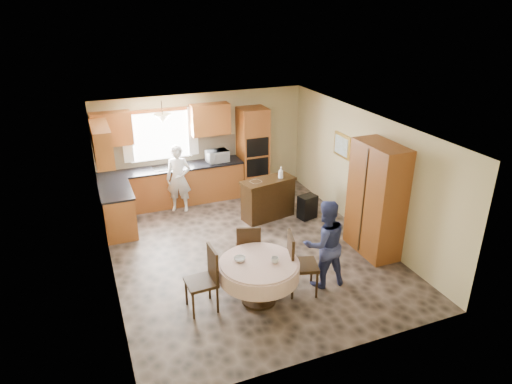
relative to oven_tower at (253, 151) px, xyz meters
The scene contains 36 objects.
floor 3.11m from the oven_tower, 113.15° to the right, with size 5.00×6.00×0.01m, color brown.
ceiling 3.26m from the oven_tower, 113.15° to the right, with size 5.00×6.00×0.01m, color white.
wall_back 1.21m from the oven_tower, 164.91° to the left, with size 5.00×0.02×2.50m, color tan.
wall_front 5.81m from the oven_tower, 101.43° to the right, with size 5.00×0.02×2.50m, color tan.
wall_left 4.54m from the oven_tower, 143.61° to the right, with size 0.02×6.00×2.50m, color tan.
wall_right 3.02m from the oven_tower, 63.35° to the right, with size 0.02×6.00×2.50m, color tan.
window 2.24m from the oven_tower, behind, with size 1.40×0.03×1.10m, color white.
curtain_left 2.97m from the oven_tower, behind, with size 0.22×0.02×1.15m, color white.
curtain_right 1.54m from the oven_tower, behind, with size 0.22×0.02×1.15m, color white.
base_cab_back 2.09m from the oven_tower, behind, with size 3.30×0.60×0.88m, color #AB5D2D.
counter_back 2.01m from the oven_tower, behind, with size 3.30×0.64×0.04m, color black.
base_cab_left 3.52m from the oven_tower, 165.12° to the right, with size 0.60×1.20×0.88m, color #AB5D2D.
counter_left 3.47m from the oven_tower, 165.12° to the right, with size 0.64×1.20×0.04m, color black.
backsplash 2.03m from the oven_tower, behind, with size 3.30×0.02×0.55m, color #CEB891.
wall_cab_left 3.31m from the oven_tower, behind, with size 0.85×0.33×0.72m, color #B9612E.
wall_cab_right 1.32m from the oven_tower, behind, with size 0.90×0.33×0.72m, color #B9612E.
wall_cab_side 3.70m from the oven_tower, 165.67° to the right, with size 0.33×1.20×0.72m, color #B9612E.
oven_tower is the anchor object (origin of this frame).
oven_upper 0.37m from the oven_tower, 90.00° to the right, with size 0.56×0.01×0.45m, color black.
oven_lower 0.44m from the oven_tower, 90.00° to the right, with size 0.56×0.01×0.45m, color black.
pendant 2.40m from the oven_tower, behind, with size 0.36×0.36×0.18m, color beige.
sideboard 1.64m from the oven_tower, 98.75° to the right, with size 1.19×0.49×0.85m, color #34210E.
space_heater 2.08m from the oven_tower, 72.69° to the right, with size 0.39×0.27×0.53m, color black.
cupboard 3.69m from the oven_tower, 73.16° to the right, with size 0.56×1.13×2.15m, color #AB5D2D.
dining_table 4.50m from the oven_tower, 110.18° to the right, with size 1.28×1.28×0.73m.
chair_left 4.72m from the oven_tower, 120.23° to the right, with size 0.47×0.47×1.04m.
chair_back 3.77m from the oven_tower, 112.58° to the right, with size 0.54×0.54×0.99m.
chair_right 4.32m from the oven_tower, 101.62° to the right, with size 0.58×0.58×1.08m.
framed_picture 2.35m from the oven_tower, 54.93° to the right, with size 0.06×0.60×0.50m.
microwave 0.92m from the oven_tower, behind, with size 0.50×0.34×0.28m, color silver.
person_sink 2.00m from the oven_tower, 168.64° to the right, with size 0.56×0.37×1.54m, color silver.
person_dining 4.18m from the oven_tower, 94.81° to the right, with size 0.75×0.58×1.54m, color navy.
bowl_sideboard 1.59m from the oven_tower, 109.22° to the right, with size 0.24×0.24×0.06m, color #B2B2B2.
bottle_sideboard 1.50m from the oven_tower, 87.50° to the right, with size 0.12×0.12×0.30m, color silver.
cup_table 4.53m from the oven_tower, 107.03° to the right, with size 0.12×0.12×0.10m, color #B2B2B2.
bowl_table 4.46m from the oven_tower, 114.05° to the right, with size 0.19×0.19×0.06m, color #B2B2B2.
Camera 1 is at (-2.69, -7.15, 4.56)m, focal length 32.00 mm.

